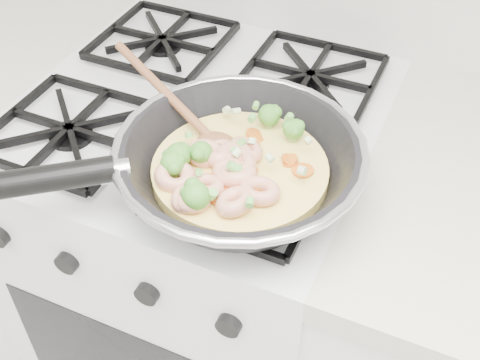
% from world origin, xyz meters
% --- Properties ---
extents(stove, '(0.60, 0.60, 0.92)m').
position_xyz_m(stove, '(0.00, 1.70, 0.46)').
color(stove, white).
rests_on(stove, ground).
extents(skillet, '(0.48, 0.41, 0.10)m').
position_xyz_m(skillet, '(0.14, 1.54, 0.96)').
color(skillet, black).
rests_on(skillet, stove).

